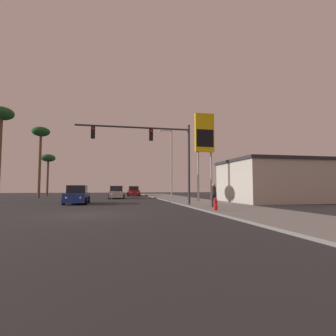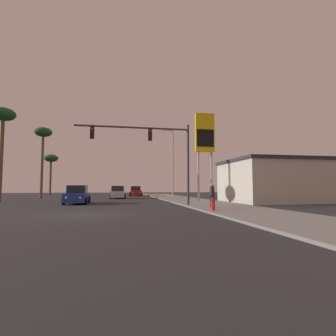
{
  "view_description": "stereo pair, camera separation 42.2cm",
  "coord_description": "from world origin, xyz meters",
  "views": [
    {
      "loc": [
        1.49,
        -15.11,
        1.52
      ],
      "look_at": [
        6.61,
        9.73,
        3.37
      ],
      "focal_mm": 28.0,
      "sensor_mm": 36.0,
      "label": 1
    },
    {
      "loc": [
        1.9,
        -15.19,
        1.52
      ],
      "look_at": [
        6.61,
        9.73,
        3.37
      ],
      "focal_mm": 28.0,
      "sensor_mm": 36.0,
      "label": 2
    }
  ],
  "objects": [
    {
      "name": "street_lamp",
      "position": [
        8.73,
        18.27,
        5.12
      ],
      "size": [
        1.74,
        0.24,
        9.0
      ],
      "color": "#99999E",
      "rests_on": "sidewalk_right"
    },
    {
      "name": "palm_tree_near",
      "position": [
        -9.88,
        14.0,
        8.42
      ],
      "size": [
        2.4,
        2.4,
        9.69
      ],
      "color": "brown",
      "rests_on": "ground"
    },
    {
      "name": "ground_plane",
      "position": [
        0.0,
        0.0,
        0.0
      ],
      "size": [
        120.0,
        120.0,
        0.0
      ],
      "primitive_type": "plane",
      "color": "#28282B"
    },
    {
      "name": "car_red",
      "position": [
        4.81,
        30.56,
        0.76
      ],
      "size": [
        2.04,
        4.31,
        1.68
      ],
      "rotation": [
        0.0,
        0.0,
        3.14
      ],
      "color": "maroon",
      "rests_on": "ground"
    },
    {
      "name": "car_blue",
      "position": [
        -1.79,
        9.95,
        0.76
      ],
      "size": [
        2.04,
        4.31,
        1.68
      ],
      "rotation": [
        0.0,
        0.0,
        3.14
      ],
      "color": "navy",
      "rests_on": "ground"
    },
    {
      "name": "palm_tree_mid",
      "position": [
        -8.67,
        24.0,
        8.66
      ],
      "size": [
        2.4,
        2.4,
        9.96
      ],
      "color": "brown",
      "rests_on": "ground"
    },
    {
      "name": "building_gas_station",
      "position": [
        18.0,
        9.16,
        2.16
      ],
      "size": [
        10.3,
        8.3,
        4.3
      ],
      "color": "beige",
      "rests_on": "ground"
    },
    {
      "name": "palm_tree_far",
      "position": [
        -9.92,
        34.0,
        6.3
      ],
      "size": [
        2.4,
        2.4,
        7.3
      ],
      "color": "brown",
      "rests_on": "ground"
    },
    {
      "name": "pedestrian_on_sidewalk",
      "position": [
        8.39,
        2.38,
        1.03
      ],
      "size": [
        0.34,
        0.32,
        1.67
      ],
      "color": "#23232D",
      "rests_on": "sidewalk_right"
    },
    {
      "name": "sidewalk_right",
      "position": [
        9.5,
        10.0,
        0.06
      ],
      "size": [
        5.0,
        60.0,
        0.12
      ],
      "color": "gray",
      "rests_on": "ground"
    },
    {
      "name": "car_silver",
      "position": [
        1.82,
        20.77,
        0.76
      ],
      "size": [
        2.04,
        4.33,
        1.68
      ],
      "rotation": [
        0.0,
        0.0,
        3.12
      ],
      "color": "#B7B7BC",
      "rests_on": "ground"
    },
    {
      "name": "gas_station_sign",
      "position": [
        10.57,
        10.26,
        6.62
      ],
      "size": [
        2.0,
        0.42,
        9.0
      ],
      "color": "#99999E",
      "rests_on": "sidewalk_right"
    },
    {
      "name": "fire_hydrant",
      "position": [
        7.53,
        -0.06,
        0.49
      ],
      "size": [
        0.24,
        0.34,
        0.76
      ],
      "color": "red",
      "rests_on": "sidewalk_right"
    },
    {
      "name": "traffic_light_mast",
      "position": [
        4.76,
        5.35,
        4.81
      ],
      "size": [
        9.03,
        0.36,
        6.5
      ],
      "color": "#38383D",
      "rests_on": "sidewalk_right"
    }
  ]
}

